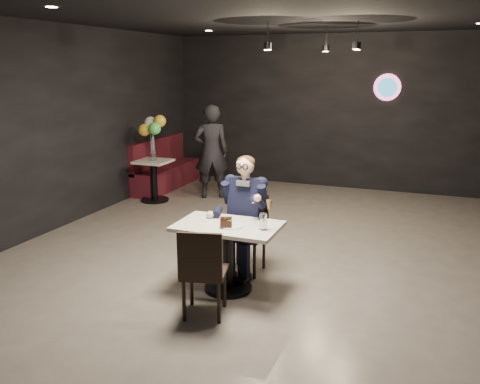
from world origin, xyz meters
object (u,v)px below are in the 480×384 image
at_px(sundae_glass, 263,222).
at_px(side_table, 154,181).
at_px(main_table, 228,257).
at_px(passerby, 211,152).
at_px(balloon_vase, 153,156).
at_px(seated_man, 246,213).
at_px(chair_far, 246,235).
at_px(booth_bench, 166,164).
at_px(chair_near, 204,270).

relative_size(sundae_glass, side_table, 0.24).
xyz_separation_m(main_table, passerby, (-1.82, 3.62, 0.49)).
bearing_deg(sundae_glass, side_table, 135.49).
bearing_deg(balloon_vase, seated_man, -42.47).
bearing_deg(passerby, sundae_glass, 93.17).
relative_size(seated_man, side_table, 1.99).
xyz_separation_m(chair_far, balloon_vase, (-2.69, 2.46, 0.37)).
xyz_separation_m(main_table, balloon_vase, (-2.69, 3.01, 0.45)).
height_order(sundae_glass, side_table, sundae_glass).
relative_size(booth_bench, balloon_vase, 12.52).
height_order(seated_man, booth_bench, seated_man).
distance_m(main_table, balloon_vase, 4.06).
relative_size(side_table, balloon_vase, 4.60).
distance_m(chair_near, booth_bench, 5.50).
distance_m(main_table, chair_near, 0.61).
height_order(main_table, seated_man, seated_man).
xyz_separation_m(side_table, balloon_vase, (0.00, 0.00, 0.47)).
bearing_deg(balloon_vase, chair_far, -42.47).
xyz_separation_m(sundae_glass, passerby, (-2.23, 3.65, 0.03)).
xyz_separation_m(balloon_vase, passerby, (0.87, 0.61, 0.03)).
xyz_separation_m(main_table, chair_near, (0.00, -0.60, 0.09)).
bearing_deg(sundae_glass, booth_bench, 130.03).
distance_m(chair_near, balloon_vase, 4.52).
distance_m(seated_man, balloon_vase, 3.65).
bearing_deg(chair_near, sundae_glass, 40.43).
height_order(chair_far, booth_bench, booth_bench).
distance_m(chair_near, sundae_glass, 0.79).
bearing_deg(seated_man, chair_near, -90.00).
distance_m(booth_bench, passerby, 1.28).
height_order(sundae_glass, balloon_vase, sundae_glass).
xyz_separation_m(chair_far, sundae_glass, (0.41, -0.58, 0.38)).
xyz_separation_m(seated_man, balloon_vase, (-2.69, 2.46, 0.11)).
bearing_deg(chair_near, main_table, 76.05).
relative_size(chair_near, booth_bench, 0.47).
relative_size(chair_far, balloon_vase, 5.85).
relative_size(main_table, chair_far, 1.20).
distance_m(chair_far, seated_man, 0.26).
bearing_deg(main_table, seated_man, 90.00).
bearing_deg(main_table, side_table, 131.76).
bearing_deg(balloon_vase, sundae_glass, -44.51).
relative_size(seated_man, sundae_glass, 8.44).
bearing_deg(main_table, chair_far, 90.00).
bearing_deg(chair_near, seated_man, 76.05).
distance_m(sundae_glass, passerby, 4.28).
height_order(chair_far, chair_near, same).
distance_m(booth_bench, balloon_vase, 1.10).
height_order(chair_far, passerby, passerby).
relative_size(main_table, balloon_vase, 7.00).
relative_size(booth_bench, passerby, 1.14).
relative_size(balloon_vase, passerby, 0.09).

